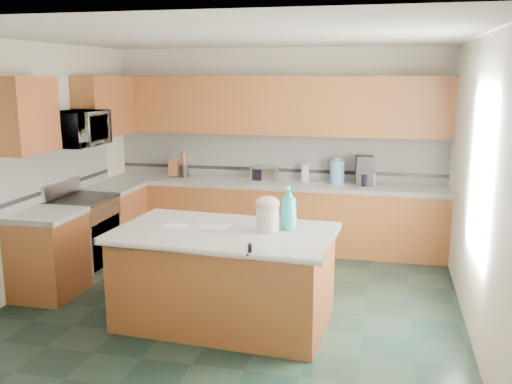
% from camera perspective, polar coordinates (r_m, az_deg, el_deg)
% --- Properties ---
extents(floor, '(4.60, 4.60, 0.00)m').
position_cam_1_polar(floor, '(6.10, -2.15, -10.95)').
color(floor, black).
rests_on(floor, ground).
extents(ceiling, '(4.60, 4.60, 0.00)m').
position_cam_1_polar(ceiling, '(5.64, -2.37, 15.26)').
color(ceiling, white).
rests_on(ceiling, ground).
extents(wall_back, '(4.60, 0.04, 2.70)m').
position_cam_1_polar(wall_back, '(7.96, 2.16, 4.47)').
color(wall_back, silver).
rests_on(wall_back, ground).
extents(wall_front, '(4.60, 0.04, 2.70)m').
position_cam_1_polar(wall_front, '(3.59, -12.08, -4.70)').
color(wall_front, silver).
rests_on(wall_front, ground).
extents(wall_left, '(0.04, 4.60, 2.70)m').
position_cam_1_polar(wall_left, '(6.71, -21.76, 2.30)').
color(wall_left, silver).
rests_on(wall_left, ground).
extents(wall_right, '(0.04, 4.60, 2.70)m').
position_cam_1_polar(wall_right, '(5.58, 21.37, 0.59)').
color(wall_right, silver).
rests_on(wall_right, ground).
extents(back_base_cab, '(4.60, 0.60, 0.86)m').
position_cam_1_polar(back_base_cab, '(7.82, 1.66, -2.52)').
color(back_base_cab, '#542814').
rests_on(back_base_cab, ground).
extents(back_countertop, '(4.60, 0.64, 0.06)m').
position_cam_1_polar(back_countertop, '(7.72, 1.68, 0.79)').
color(back_countertop, white).
rests_on(back_countertop, back_base_cab).
extents(back_upper_cab, '(4.60, 0.33, 0.78)m').
position_cam_1_polar(back_upper_cab, '(7.72, 1.93, 8.65)').
color(back_upper_cab, '#542814').
rests_on(back_upper_cab, wall_back).
extents(back_backsplash, '(4.60, 0.02, 0.63)m').
position_cam_1_polar(back_backsplash, '(7.94, 2.11, 3.62)').
color(back_backsplash, silver).
rests_on(back_backsplash, back_countertop).
extents(back_accent_band, '(4.60, 0.01, 0.05)m').
position_cam_1_polar(back_accent_band, '(7.96, 2.09, 2.23)').
color(back_accent_band, black).
rests_on(back_accent_band, back_countertop).
extents(left_base_cab_rear, '(0.60, 0.82, 0.86)m').
position_cam_1_polar(left_base_cab_rear, '(7.81, -13.96, -2.88)').
color(left_base_cab_rear, '#542814').
rests_on(left_base_cab_rear, ground).
extents(left_counter_rear, '(0.64, 0.82, 0.06)m').
position_cam_1_polar(left_counter_rear, '(7.71, -14.13, 0.43)').
color(left_counter_rear, white).
rests_on(left_counter_rear, left_base_cab_rear).
extents(left_base_cab_front, '(0.60, 0.72, 0.86)m').
position_cam_1_polar(left_base_cab_front, '(6.54, -20.03, -6.09)').
color(left_base_cab_front, '#542814').
rests_on(left_base_cab_front, ground).
extents(left_counter_front, '(0.64, 0.72, 0.06)m').
position_cam_1_polar(left_counter_front, '(6.42, -20.31, -2.17)').
color(left_counter_front, white).
rests_on(left_counter_front, left_base_cab_front).
extents(left_backsplash, '(0.02, 2.30, 0.63)m').
position_cam_1_polar(left_backsplash, '(7.16, -19.00, 2.11)').
color(left_backsplash, silver).
rests_on(left_backsplash, wall_left).
extents(left_accent_band, '(0.01, 2.30, 0.05)m').
position_cam_1_polar(left_accent_band, '(7.19, -18.86, 0.58)').
color(left_accent_band, black).
rests_on(left_accent_band, wall_left).
extents(left_upper_cab_rear, '(0.33, 1.09, 0.78)m').
position_cam_1_polar(left_upper_cab_rear, '(7.77, -14.96, 8.29)').
color(left_upper_cab_rear, '#542814').
rests_on(left_upper_cab_rear, wall_left).
extents(left_upper_cab_front, '(0.33, 0.72, 0.78)m').
position_cam_1_polar(left_upper_cab_front, '(6.34, -22.01, 7.16)').
color(left_upper_cab_front, '#542814').
rests_on(left_upper_cab_front, wall_left).
extents(range_body, '(0.60, 0.76, 0.88)m').
position_cam_1_polar(range_body, '(7.14, -16.82, -4.32)').
color(range_body, '#B7B7BC').
rests_on(range_body, ground).
extents(range_oven_door, '(0.02, 0.68, 0.55)m').
position_cam_1_polar(range_oven_door, '(7.01, -14.74, -4.83)').
color(range_oven_door, black).
rests_on(range_oven_door, range_body).
extents(range_cooktop, '(0.62, 0.78, 0.04)m').
position_cam_1_polar(range_cooktop, '(7.03, -17.04, -0.71)').
color(range_cooktop, black).
rests_on(range_cooktop, range_body).
extents(range_handle, '(0.02, 0.66, 0.02)m').
position_cam_1_polar(range_handle, '(6.90, -14.68, -1.82)').
color(range_handle, '#B7B7BC').
rests_on(range_handle, range_body).
extents(range_backguard, '(0.06, 0.76, 0.18)m').
position_cam_1_polar(range_backguard, '(7.14, -18.91, 0.33)').
color(range_backguard, '#B7B7BC').
rests_on(range_backguard, range_body).
extents(microwave, '(0.50, 0.73, 0.41)m').
position_cam_1_polar(microwave, '(6.91, -17.45, 6.05)').
color(microwave, '#B7B7BC').
rests_on(microwave, wall_left).
extents(island_base, '(1.99, 1.22, 0.86)m').
position_cam_1_polar(island_base, '(5.50, -3.15, -8.73)').
color(island_base, '#542814').
rests_on(island_base, ground).
extents(island_top, '(2.10, 1.33, 0.06)m').
position_cam_1_polar(island_top, '(5.36, -3.21, -4.11)').
color(island_top, white).
rests_on(island_top, island_base).
extents(island_bullnose, '(2.03, 0.19, 0.06)m').
position_cam_1_polar(island_bullnose, '(4.81, -5.21, -6.00)').
color(island_bullnose, white).
rests_on(island_bullnose, island_base).
extents(treat_jar, '(0.24, 0.24, 0.22)m').
position_cam_1_polar(treat_jar, '(5.29, 1.15, -2.72)').
color(treat_jar, silver).
rests_on(treat_jar, island_top).
extents(treat_jar_lid, '(0.23, 0.23, 0.14)m').
position_cam_1_polar(treat_jar_lid, '(5.26, 1.16, -1.18)').
color(treat_jar_lid, beige).
rests_on(treat_jar_lid, treat_jar).
extents(treat_jar_knob, '(0.08, 0.03, 0.03)m').
position_cam_1_polar(treat_jar_knob, '(5.25, 1.16, -0.66)').
color(treat_jar_knob, tan).
rests_on(treat_jar_knob, treat_jar_lid).
extents(treat_jar_knob_end_l, '(0.04, 0.04, 0.04)m').
position_cam_1_polar(treat_jar_knob_end_l, '(5.26, 0.75, -0.64)').
color(treat_jar_knob_end_l, tan).
rests_on(treat_jar_knob_end_l, treat_jar_lid).
extents(treat_jar_knob_end_r, '(0.04, 0.04, 0.04)m').
position_cam_1_polar(treat_jar_knob_end_r, '(5.24, 1.57, -0.68)').
color(treat_jar_knob_end_r, tan).
rests_on(treat_jar_knob_end_r, treat_jar_lid).
extents(soap_bottle_island, '(0.20, 0.21, 0.42)m').
position_cam_1_polar(soap_bottle_island, '(5.33, 3.28, -1.55)').
color(soap_bottle_island, teal).
rests_on(soap_bottle_island, island_top).
extents(paper_sheet_a, '(0.31, 0.24, 0.00)m').
position_cam_1_polar(paper_sheet_a, '(5.46, -4.27, -3.49)').
color(paper_sheet_a, white).
rests_on(paper_sheet_a, island_top).
extents(paper_sheet_b, '(0.27, 0.22, 0.00)m').
position_cam_1_polar(paper_sheet_b, '(5.52, -7.96, -3.39)').
color(paper_sheet_b, white).
rests_on(paper_sheet_b, island_top).
extents(clamp_body, '(0.05, 0.10, 0.08)m').
position_cam_1_polar(clamp_body, '(4.71, -0.63, -5.81)').
color(clamp_body, black).
rests_on(clamp_body, island_top).
extents(clamp_handle, '(0.01, 0.07, 0.01)m').
position_cam_1_polar(clamp_handle, '(4.67, -0.79, -6.25)').
color(clamp_handle, black).
rests_on(clamp_handle, island_top).
extents(knife_block, '(0.15, 0.20, 0.27)m').
position_cam_1_polar(knife_block, '(8.14, -8.23, 2.34)').
color(knife_block, '#472814').
rests_on(knife_block, back_countertop).
extents(utensil_crock, '(0.12, 0.12, 0.15)m').
position_cam_1_polar(utensil_crock, '(8.12, -7.21, 2.02)').
color(utensil_crock, black).
rests_on(utensil_crock, back_countertop).
extents(utensil_bundle, '(0.07, 0.07, 0.22)m').
position_cam_1_polar(utensil_bundle, '(8.10, -7.25, 3.34)').
color(utensil_bundle, '#472814').
rests_on(utensil_bundle, utensil_crock).
extents(toaster_oven, '(0.36, 0.27, 0.19)m').
position_cam_1_polar(toaster_oven, '(7.77, 0.85, 1.82)').
color(toaster_oven, '#B7B7BC').
rests_on(toaster_oven, back_countertop).
extents(toaster_oven_door, '(0.29, 0.01, 0.15)m').
position_cam_1_polar(toaster_oven_door, '(7.67, 0.68, 1.69)').
color(toaster_oven_door, black).
rests_on(toaster_oven_door, toaster_oven).
extents(paper_towel, '(0.11, 0.11, 0.24)m').
position_cam_1_polar(paper_towel, '(7.72, 4.94, 1.87)').
color(paper_towel, white).
rests_on(paper_towel, back_countertop).
extents(paper_towel_base, '(0.16, 0.16, 0.01)m').
position_cam_1_polar(paper_towel_base, '(7.74, 4.93, 1.07)').
color(paper_towel_base, '#B7B7BC').
rests_on(paper_towel_base, back_countertop).
extents(water_jug, '(0.19, 0.19, 0.31)m').
position_cam_1_polar(water_jug, '(7.62, 8.11, 1.97)').
color(water_jug, '#548FB7').
rests_on(water_jug, back_countertop).
extents(water_jug_neck, '(0.09, 0.09, 0.04)m').
position_cam_1_polar(water_jug_neck, '(7.60, 8.15, 3.29)').
color(water_jug_neck, '#548FB7').
rests_on(water_jug_neck, water_jug).
extents(coffee_maker, '(0.25, 0.27, 0.38)m').
position_cam_1_polar(coffee_maker, '(7.62, 10.80, 2.13)').
color(coffee_maker, black).
rests_on(coffee_maker, back_countertop).
extents(coffee_carafe, '(0.16, 0.16, 0.16)m').
position_cam_1_polar(coffee_carafe, '(7.58, 10.75, 1.23)').
color(coffee_carafe, black).
rests_on(coffee_carafe, back_countertop).
extents(soap_bottle_back, '(0.15, 0.15, 0.24)m').
position_cam_1_polar(soap_bottle_back, '(7.60, 11.33, 1.55)').
color(soap_bottle_back, white).
rests_on(soap_bottle_back, back_countertop).
extents(soap_back_cap, '(0.02, 0.02, 0.03)m').
position_cam_1_polar(soap_back_cap, '(7.57, 11.37, 2.57)').
color(soap_back_cap, red).
rests_on(soap_back_cap, soap_bottle_back).
extents(window_light_proxy, '(0.02, 1.40, 1.10)m').
position_cam_1_polar(window_light_proxy, '(5.36, 21.47, 1.77)').
color(window_light_proxy, white).
rests_on(window_light_proxy, wall_right).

